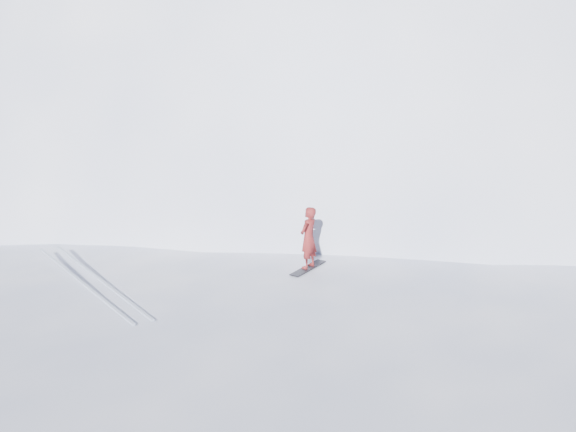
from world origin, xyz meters
TOP-DOWN VIEW (x-y plane):
  - near_ridge at (1.00, 3.00)m, footprint 36.00×28.00m
  - summit_peak at (22.00, 26.00)m, footprint 60.00×56.00m
  - peak_shoulder at (10.00, 20.00)m, footprint 28.00×24.00m
  - wind_bumps at (-0.56, 2.12)m, footprint 16.00×14.40m
  - snowboard at (2.62, 3.71)m, footprint 1.29×0.82m
  - snowboarder at (2.62, 3.71)m, footprint 0.66×0.58m
  - board_tracks at (-2.22, 5.64)m, footprint 1.39×5.94m

SIDE VIEW (x-z plane):
  - near_ridge at x=1.00m, z-range -2.40..2.40m
  - summit_peak at x=22.00m, z-range -28.00..28.00m
  - peak_shoulder at x=10.00m, z-range -9.00..9.00m
  - wind_bumps at x=-0.56m, z-range -0.50..0.50m
  - snowboard at x=2.62m, z-range 2.40..2.42m
  - board_tracks at x=-2.22m, z-range 2.40..2.44m
  - snowboarder at x=2.62m, z-range 2.42..3.94m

